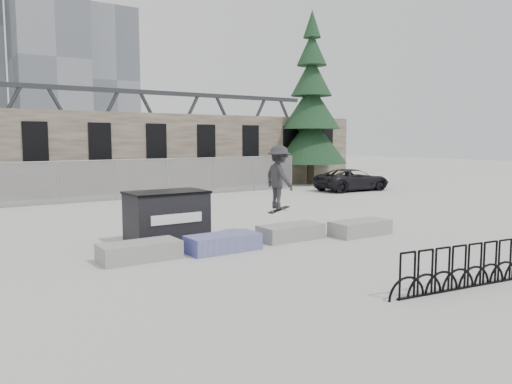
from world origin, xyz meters
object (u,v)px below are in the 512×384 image
Objects in this scene: planter_offset at (360,227)px; skateboarder at (279,177)px; dumpster at (167,216)px; planter_center_right at (291,231)px; bike_rack at (467,267)px; planter_far_left at (140,250)px; spruce_tree at (311,115)px; planter_center_left at (223,242)px; suv at (352,180)px.

planter_offset is 0.95× the size of skateboarder.
skateboarder is at bearing -17.78° from dumpster.
planter_center_right and planter_offset have the same top height.
planter_center_right is at bearing 89.43° from bike_rack.
planter_far_left is 0.17× the size of spruce_tree.
bike_rack is (-0.06, -5.91, 0.19)m from planter_center_right.
spruce_tree is 18.78m from skateboarder.
dumpster is (-5.50, 2.45, 0.51)m from planter_offset.
planter_center_left is 6.20m from bike_rack.
planter_center_right is 1.00× the size of planter_offset.
dumpster is at bearing 76.05° from skateboarder.
bike_rack is at bearing -113.90° from planter_offset.
planter_far_left is 0.95× the size of skateboarder.
planter_center_left is at bearing -6.91° from planter_far_left.
planter_offset is 6.04m from dumpster.
bike_rack is at bearing -90.57° from planter_center_right.
bike_rack is 1.91× the size of skateboarder.
dumpster is at bearing 49.02° from planter_far_left.
planter_center_left is 0.87× the size of dumpster.
dumpster is (-3.24, 1.79, 0.51)m from planter_center_right.
bike_rack is at bearing -51.94° from planter_far_left.
planter_center_left is 0.17× the size of spruce_tree.
spruce_tree is (10.50, 14.98, 4.40)m from planter_offset.
skateboarder is at bearing 88.60° from bike_rack.
planter_offset is at bearing -16.22° from planter_center_right.
dumpster reaches higher than suv.
planter_center_left is 3.18m from skateboarder.
dumpster is 1.09× the size of skateboarder.
dumpster is 16.95m from suv.
skateboarder is (4.84, 0.69, 1.58)m from planter_far_left.
bike_rack is 0.35× the size of spruce_tree.
bike_rack is 6.80m from skateboarder.
suv is (16.63, 9.37, 0.39)m from planter_far_left.
spruce_tree reaches higher than planter_offset.
skateboarder is (0.10, 0.75, 1.58)m from planter_center_right.
planter_offset is 0.87× the size of dumpster.
planter_far_left and planter_center_left have the same top height.
planter_center_left and planter_offset have the same top height.
planter_far_left is at bearing 179.25° from planter_center_right.
planter_center_right is 0.95× the size of skateboarder.
spruce_tree reaches higher than suv.
spruce_tree is (17.50, 14.26, 4.40)m from planter_far_left.
skateboarder is (0.16, 6.66, 1.40)m from bike_rack.
planter_center_right is 5.91m from bike_rack.
planter_center_right is at bearing 4.84° from planter_center_left.
spruce_tree is (16.00, 12.53, 3.89)m from dumpster.
dumpster reaches higher than bike_rack.
bike_rack is 24.32m from spruce_tree.
planter_center_right is (2.49, 0.21, 0.00)m from planter_center_left.
planter_center_right is at bearing -0.75° from planter_far_left.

